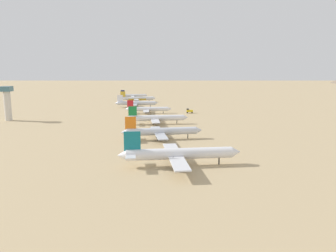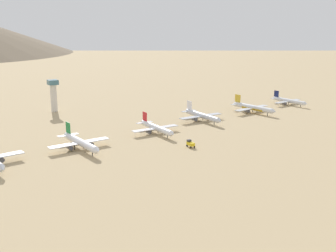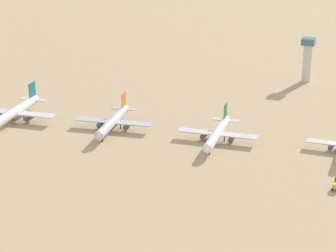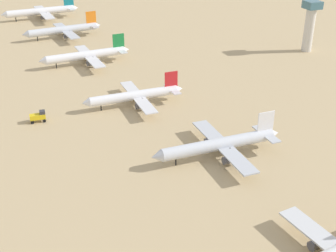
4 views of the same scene
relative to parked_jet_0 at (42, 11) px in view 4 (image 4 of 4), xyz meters
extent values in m
plane|color=tan|center=(-18.31, 144.10, -4.65)|extent=(1800.00, 1800.00, 0.00)
cylinder|color=white|center=(0.52, 0.04, 0.12)|extent=(41.11, 7.58, 4.32)
cone|color=white|center=(22.72, 1.83, 0.12)|extent=(3.96, 4.51, 4.23)
cone|color=white|center=(-21.45, -1.72, 0.12)|extent=(3.48, 4.13, 3.89)
cube|color=#14727F|center=(-17.37, -1.40, 5.18)|extent=(6.26, 0.90, 7.95)
cube|color=silver|center=(-18.05, -1.45, 0.56)|extent=(4.72, 13.88, 0.41)
cube|color=silver|center=(-1.18, -0.09, -0.63)|extent=(8.76, 38.96, 0.51)
cylinder|color=#4C4C54|center=(-0.82, 6.77, -2.19)|extent=(4.97, 2.99, 2.61)
cylinder|color=#4C4C54|center=(0.28, -6.82, -2.19)|extent=(4.97, 2.99, 2.61)
cylinder|color=black|center=(16.01, 1.29, -2.48)|extent=(0.50, 0.50, 4.34)
cylinder|color=black|center=(-2.55, 2.76, -2.48)|extent=(0.50, 0.50, 4.34)
cylinder|color=black|center=(-2.07, -3.13, -2.48)|extent=(0.50, 0.50, 4.34)
cylinder|color=silver|center=(-5.64, 47.04, -0.33)|extent=(37.20, 8.41, 3.91)
cone|color=silver|center=(14.35, 49.51, -0.33)|extent=(3.73, 4.20, 3.83)
cone|color=silver|center=(-25.43, 44.60, -0.33)|extent=(3.29, 3.84, 3.52)
cube|color=orange|center=(-21.76, 45.05, 4.24)|extent=(5.65, 1.05, 7.20)
cube|color=#B6BBC5|center=(-22.37, 44.98, 0.06)|extent=(4.78, 12.64, 0.37)
cube|color=#B6BBC5|center=(-7.17, 46.85, -1.01)|extent=(9.39, 35.31, 0.46)
cylinder|color=#4C4C54|center=(-7.11, 53.08, -2.43)|extent=(4.57, 2.88, 2.36)
cylinder|color=#4C4C54|center=(-5.60, 40.84, -2.43)|extent=(4.57, 2.88, 2.36)
cylinder|color=black|center=(8.31, 48.77, -2.68)|extent=(0.45, 0.45, 3.93)
cylinder|color=black|center=(-8.52, 49.38, -2.68)|extent=(0.45, 0.45, 3.93)
cylinder|color=black|center=(-7.86, 44.08, -2.68)|extent=(0.45, 0.45, 3.93)
cylinder|color=white|center=(-8.42, 94.45, -0.42)|extent=(36.40, 6.50, 3.82)
cone|color=white|center=(11.25, 95.91, -0.42)|extent=(3.49, 3.98, 3.75)
cone|color=white|center=(-27.88, 93.00, -0.42)|extent=(3.06, 3.64, 3.44)
cube|color=#197A38|center=(-24.27, 93.27, 4.06)|extent=(5.54, 0.76, 7.04)
cube|color=silver|center=(-24.87, 93.22, -0.04)|extent=(4.11, 12.28, 0.36)
cube|color=silver|center=(-9.92, 94.34, -1.09)|extent=(7.56, 34.49, 0.45)
cylinder|color=#4C4C54|center=(-9.57, 100.42, -2.47)|extent=(4.39, 2.62, 2.31)
cylinder|color=#4C4C54|center=(-8.67, 88.38, -2.47)|extent=(4.39, 2.62, 2.31)
cylinder|color=black|center=(5.31, 95.47, -2.73)|extent=(0.44, 0.44, 3.84)
cylinder|color=black|center=(-11.12, 96.87, -2.73)|extent=(0.44, 0.44, 3.84)
cylinder|color=black|center=(-10.73, 91.65, -2.73)|extent=(0.44, 0.44, 3.84)
cylinder|color=white|center=(-15.59, 146.23, -0.79)|extent=(33.08, 3.88, 3.49)
cone|color=white|center=(2.40, 146.45, -0.79)|extent=(2.98, 3.45, 3.42)
cone|color=white|center=(-33.40, 146.02, -0.79)|extent=(2.61, 3.17, 3.14)
cube|color=red|center=(-30.09, 146.06, 3.29)|extent=(5.05, 0.38, 6.43)
cube|color=silver|center=(-30.64, 146.05, -0.44)|extent=(3.07, 11.05, 0.33)
cube|color=silver|center=(-16.97, 146.22, -1.40)|extent=(4.96, 31.26, 0.41)
cylinder|color=#4C4C54|center=(-16.30, 151.73, -2.67)|extent=(3.88, 2.16, 2.11)
cylinder|color=#4C4C54|center=(-16.17, 140.72, -2.67)|extent=(3.88, 2.16, 2.11)
cylinder|color=black|center=(-3.03, 146.38, -2.89)|extent=(0.40, 0.40, 3.51)
cylinder|color=black|center=(-17.91, 148.59, -2.89)|extent=(0.40, 0.40, 3.51)
cylinder|color=black|center=(-17.86, 143.82, -2.89)|extent=(0.40, 0.40, 3.51)
cylinder|color=silver|center=(-27.92, 190.19, -0.52)|extent=(35.39, 3.98, 3.73)
cone|color=silver|center=(-8.67, 190.32, -0.52)|extent=(3.17, 3.68, 3.66)
cone|color=silver|center=(-46.98, 190.05, -0.52)|extent=(2.77, 3.38, 3.36)
cube|color=white|center=(-43.44, 190.08, 3.85)|extent=(5.40, 0.38, 6.88)
cube|color=#B6BBC5|center=(-44.03, 190.07, -0.15)|extent=(3.22, 11.81, 0.35)
cube|color=#B6BBC5|center=(-29.39, 190.18, -1.18)|extent=(5.14, 33.43, 0.44)
cylinder|color=#4C4C54|center=(-28.65, 196.08, -2.53)|extent=(4.14, 2.29, 2.26)
cylinder|color=#4C4C54|center=(-28.57, 184.29, -2.53)|extent=(4.14, 2.29, 2.26)
cylinder|color=black|center=(-14.48, 190.28, -2.77)|extent=(0.43, 0.43, 3.75)
cylinder|color=black|center=(-30.39, 192.72, -2.77)|extent=(0.43, 0.43, 3.75)
cylinder|color=black|center=(-30.36, 187.62, -2.77)|extent=(0.43, 0.43, 3.75)
cylinder|color=#4C4C54|center=(-30.09, 233.80, -2.52)|extent=(4.41, 2.81, 2.27)
cylinder|color=black|center=(-32.30, 236.88, -2.77)|extent=(0.43, 0.43, 3.77)
cube|color=yellow|center=(19.19, 147.63, -2.70)|extent=(5.28, 2.49, 1.70)
cube|color=#333338|center=(17.49, 147.69, -1.30)|extent=(1.88, 2.14, 1.10)
cylinder|color=black|center=(17.17, 146.55, -4.10)|extent=(1.11, 0.39, 1.10)
cylinder|color=black|center=(17.26, 148.85, -4.10)|extent=(1.11, 0.39, 1.10)
cylinder|color=black|center=(21.12, 146.41, -4.10)|extent=(1.11, 0.39, 1.10)
cylinder|color=black|center=(21.21, 148.70, -4.10)|extent=(1.11, 0.39, 1.10)
cylinder|color=beige|center=(-114.70, 113.55, 5.79)|extent=(4.80, 4.80, 20.87)
cube|color=#3F6B7A|center=(-114.70, 113.55, 18.03)|extent=(7.20, 7.20, 3.60)
camera|label=1|loc=(-7.95, -119.44, 32.24)|focal=34.55mm
camera|label=2|loc=(204.54, 17.09, 63.31)|focal=45.72mm
camera|label=3|loc=(235.06, 166.16, 96.43)|focal=68.75mm
camera|label=4|loc=(26.68, 292.60, 64.22)|focal=48.35mm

